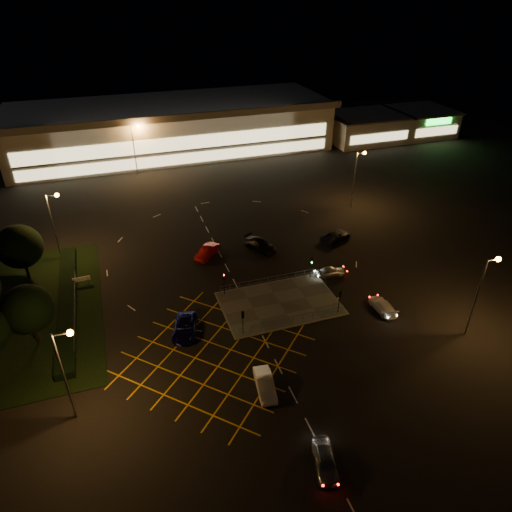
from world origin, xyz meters
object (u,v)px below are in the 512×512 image
object	(u,v)px
signal_nw	(224,279)
car_far_dkgrey	(260,245)
signal_ne	(311,263)
car_near_silver	(325,461)
signal_se	(340,297)
car_queue_white	(265,384)
signal_sw	(243,318)
car_right_silver	(331,271)
car_circ_red	(207,252)
car_left_blue	(185,327)
car_approach_white	(383,306)
car_east_grey	(336,236)

from	to	relation	value
signal_nw	car_far_dkgrey	bearing A→B (deg)	49.48
signal_ne	car_near_silver	size ratio (longest dim) A/B	0.72
signal_se	car_queue_white	size ratio (longest dim) A/B	0.68
car_far_dkgrey	signal_ne	bearing A→B (deg)	-96.84
car_far_dkgrey	signal_se	bearing A→B (deg)	-106.84
signal_sw	signal_nw	bearing A→B (deg)	-90.00
signal_nw	signal_ne	xyz separation A→B (m)	(12.00, 0.00, 0.00)
car_queue_white	car_right_silver	xyz separation A→B (m)	(15.27, 16.20, -0.10)
signal_sw	car_right_silver	bearing A→B (deg)	-152.70
signal_sw	car_far_dkgrey	distance (m)	19.23
car_far_dkgrey	car_right_silver	xyz separation A→B (m)	(6.84, -9.71, -0.13)
signal_nw	signal_ne	world-z (taller)	same
car_queue_white	car_far_dkgrey	size ratio (longest dim) A/B	0.85
car_near_silver	car_circ_red	bearing A→B (deg)	106.99
car_queue_white	car_circ_red	bearing A→B (deg)	96.25
signal_ne	car_far_dkgrey	xyz separation A→B (m)	(-3.96, 9.41, -1.58)
signal_ne	car_queue_white	bearing A→B (deg)	-126.89
car_near_silver	car_queue_white	size ratio (longest dim) A/B	0.95
signal_sw	signal_ne	world-z (taller)	same
signal_ne	car_right_silver	xyz separation A→B (m)	(2.88, -0.30, -1.71)
car_circ_red	car_far_dkgrey	bearing A→B (deg)	41.21
signal_ne	car_far_dkgrey	bearing A→B (deg)	112.81
signal_ne	car_right_silver	distance (m)	3.37
car_left_blue	car_approach_white	size ratio (longest dim) A/B	1.22
signal_se	car_left_blue	xyz separation A→B (m)	(-18.17, 2.36, -1.61)
car_near_silver	car_approach_white	bearing A→B (deg)	61.13
signal_se	car_right_silver	world-z (taller)	signal_se
car_near_silver	car_queue_white	xyz separation A→B (m)	(-1.95, 9.35, 0.01)
car_left_blue	car_east_grey	world-z (taller)	car_left_blue
car_approach_white	car_far_dkgrey	bearing A→B (deg)	-63.35
car_east_grey	car_approach_white	size ratio (longest dim) A/B	1.16
signal_ne	car_near_silver	world-z (taller)	signal_ne
signal_ne	car_near_silver	bearing A→B (deg)	-111.97
signal_ne	car_circ_red	size ratio (longest dim) A/B	0.66
signal_ne	car_left_blue	bearing A→B (deg)	-162.81
signal_nw	car_near_silver	xyz separation A→B (m)	(1.57, -25.85, -1.62)
signal_sw	car_near_silver	world-z (taller)	signal_sw
signal_se	car_circ_red	distance (m)	21.50
signal_nw	car_far_dkgrey	size ratio (longest dim) A/B	0.58
signal_sw	car_queue_white	size ratio (longest dim) A/B	0.68
car_left_blue	car_far_dkgrey	distance (m)	20.69
signal_se	car_right_silver	distance (m)	8.38
car_circ_red	car_east_grey	xyz separation A→B (m)	(19.89, -1.56, -0.06)
car_near_silver	car_circ_red	xyz separation A→B (m)	(-1.44, 35.72, 0.04)
car_near_silver	car_left_blue	xyz separation A→B (m)	(-7.74, 20.23, 0.01)
car_circ_red	car_near_silver	bearing A→B (deg)	-43.12
car_right_silver	car_approach_white	size ratio (longest dim) A/B	0.85
car_left_blue	signal_ne	bearing A→B (deg)	34.04
signal_se	car_near_silver	world-z (taller)	signal_se
signal_sw	car_east_grey	bearing A→B (deg)	-140.85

